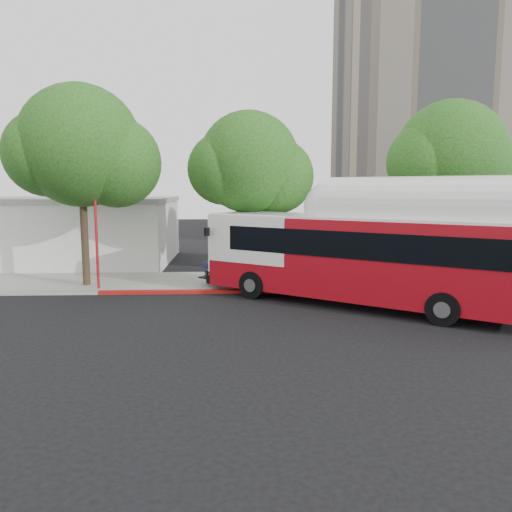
{
  "coord_description": "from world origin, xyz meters",
  "views": [
    {
      "loc": [
        -1.7,
        -18.92,
        4.86
      ],
      "look_at": [
        -0.78,
        3.0,
        1.86
      ],
      "focal_mm": 35.0,
      "sensor_mm": 36.0,
      "label": 1
    }
  ],
  "objects": [
    {
      "name": "street_tree_right",
      "position": [
        9.44,
        5.86,
        6.26
      ],
      "size": [
        6.21,
        5.4,
        9.18
      ],
      "color": "#2D2116",
      "rests_on": "ground"
    },
    {
      "name": "street_tree_left",
      "position": [
        -8.53,
        5.56,
        6.6
      ],
      "size": [
        6.67,
        5.8,
        9.74
      ],
      "color": "#2D2116",
      "rests_on": "ground"
    },
    {
      "name": "signal_pole",
      "position": [
        -8.16,
        4.51,
        2.4
      ],
      "size": [
        0.13,
        0.44,
        4.68
      ],
      "color": "red",
      "rests_on": "ground"
    },
    {
      "name": "sidewalk",
      "position": [
        0.0,
        6.5,
        0.07
      ],
      "size": [
        60.0,
        5.0,
        0.15
      ],
      "primitive_type": "cube",
      "color": "gray",
      "rests_on": "ground"
    },
    {
      "name": "ground",
      "position": [
        0.0,
        0.0,
        0.0
      ],
      "size": [
        120.0,
        120.0,
        0.0
      ],
      "primitive_type": "plane",
      "color": "black",
      "rests_on": "ground"
    },
    {
      "name": "apartment_tower",
      "position": [
        18.0,
        28.0,
        17.62
      ],
      "size": [
        18.0,
        18.0,
        37.0
      ],
      "color": "tan",
      "rests_on": "ground"
    },
    {
      "name": "transit_bus",
      "position": [
        3.44,
        1.25,
        1.99
      ],
      "size": [
        13.13,
        10.36,
        4.25
      ],
      "rotation": [
        0.0,
        0.0,
        -0.62
      ],
      "color": "#9E0A15",
      "rests_on": "ground"
    },
    {
      "name": "low_commercial_bldg",
      "position": [
        -14.0,
        14.0,
        2.15
      ],
      "size": [
        16.2,
        10.2,
        4.25
      ],
      "color": "silver",
      "rests_on": "ground"
    },
    {
      "name": "curb_strip",
      "position": [
        0.0,
        3.9,
        0.07
      ],
      "size": [
        60.0,
        0.3,
        0.15
      ],
      "primitive_type": "cube",
      "color": "gray",
      "rests_on": "ground"
    },
    {
      "name": "street_tree_mid",
      "position": [
        -0.59,
        6.06,
        5.91
      ],
      "size": [
        5.75,
        5.0,
        8.62
      ],
      "color": "#2D2116",
      "rests_on": "ground"
    },
    {
      "name": "red_curb_segment",
      "position": [
        -3.0,
        3.9,
        0.08
      ],
      "size": [
        10.0,
        0.32,
        0.16
      ],
      "primitive_type": "cube",
      "color": "maroon",
      "rests_on": "ground"
    }
  ]
}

